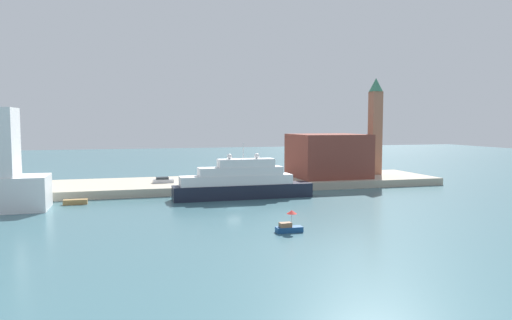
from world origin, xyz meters
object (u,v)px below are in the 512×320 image
work_barge (75,202)px  mooring_bollard (209,184)px  small_motorboat (289,226)px  parked_car (163,180)px  person_figure (182,181)px  large_yacht (241,183)px  bell_tower (375,123)px  harbor_building (328,155)px

work_barge → mooring_bollard: (25.81, 6.12, 1.65)m
small_motorboat → parked_car: bearing=106.4°
parked_car → person_figure: person_figure is taller
mooring_bollard → person_figure: bearing=149.2°
large_yacht → parked_car: large_yacht is taller
small_motorboat → bell_tower: (40.56, 48.14, 13.97)m
harbor_building → person_figure: bearing=-171.3°
bell_tower → person_figure: (-50.15, -7.66, -12.32)m
parked_car → person_figure: size_ratio=2.47×
parked_car → work_barge: bearing=-140.6°
large_yacht → harbor_building: harbor_building is taller
work_barge → person_figure: (20.58, 9.24, 2.10)m
work_barge → bell_tower: 74.14m
small_motorboat → work_barge: small_motorboat is taller
harbor_building → mooring_bollard: harbor_building is taller
small_motorboat → bell_tower: 64.48m
large_yacht → bell_tower: size_ratio=1.13×
work_barge → bell_tower: bell_tower is taller
parked_car → mooring_bollard: size_ratio=5.62×
large_yacht → small_motorboat: size_ratio=7.61×
large_yacht → person_figure: size_ratio=15.08×
bell_tower → large_yacht: bearing=-155.2°
small_motorboat → work_barge: (-30.18, 31.25, -0.45)m
parked_car → mooring_bollard: bearing=-41.0°
mooring_bollard → work_barge: bearing=-166.7°
parked_car → person_figure: 5.93m
work_barge → parked_car: bearing=39.4°
bell_tower → person_figure: bell_tower is taller
work_barge → mooring_bollard: mooring_bollard is taller
large_yacht → small_motorboat: 29.83m
work_barge → bell_tower: (70.73, 16.90, 14.41)m
harbor_building → mooring_bollard: (-30.86, -8.65, -4.81)m
harbor_building → mooring_bollard: 32.41m
small_motorboat → mooring_bollard: size_ratio=4.52×
large_yacht → harbor_building: (25.77, 16.27, 3.82)m
harbor_building → bell_tower: (14.07, 2.13, 7.96)m
person_figure → large_yacht: bearing=-46.1°
large_yacht → parked_car: bearing=132.3°
small_motorboat → harbor_building: size_ratio=0.22×
harbor_building → person_figure: (-36.09, -5.53, -4.36)m
mooring_bollard → large_yacht: bearing=-56.2°
parked_car → mooring_bollard: parked_car is taller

